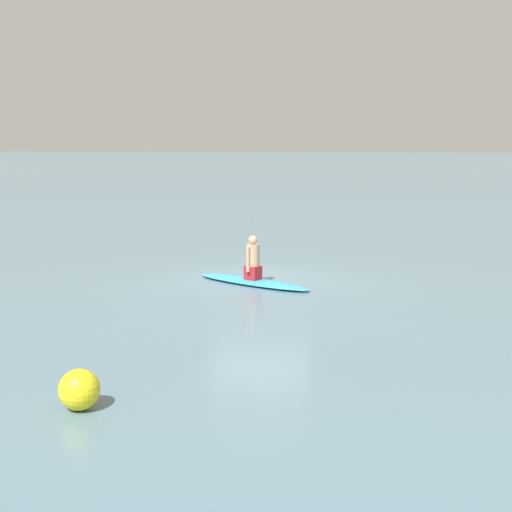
# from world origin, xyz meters

# --- Properties ---
(ground_plane) EXTENTS (400.00, 400.00, 0.00)m
(ground_plane) POSITION_xyz_m (0.00, 0.00, 0.00)
(ground_plane) COLOR slate
(surfboard) EXTENTS (2.28, 3.20, 0.12)m
(surfboard) POSITION_xyz_m (0.60, -0.06, 0.06)
(surfboard) COLOR #339EC6
(surfboard) RESTS_ON ground
(person_paddler) EXTENTS (0.44, 0.44, 1.05)m
(person_paddler) POSITION_xyz_m (0.60, -0.06, 0.60)
(person_paddler) COLOR #A51E23
(person_paddler) RESTS_ON surfboard
(buoy_marker) EXTENTS (0.53, 0.53, 0.53)m
(buoy_marker) POSITION_xyz_m (9.11, -1.00, 0.27)
(buoy_marker) COLOR yellow
(buoy_marker) RESTS_ON ground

